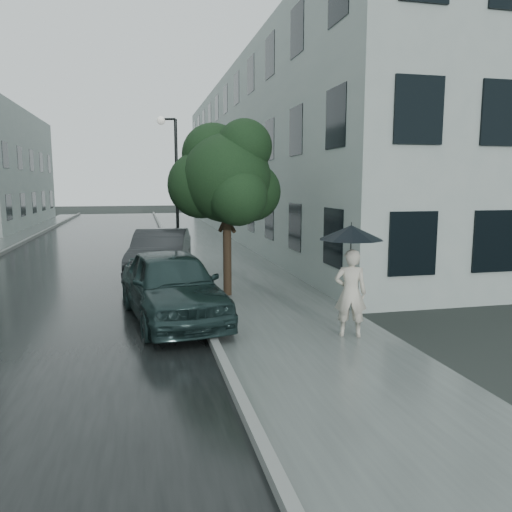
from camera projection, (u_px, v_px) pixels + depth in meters
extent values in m
plane|color=black|center=(295.00, 340.00, 9.60)|extent=(120.00, 120.00, 0.00)
cube|color=slate|center=(216.00, 254.00, 21.22)|extent=(3.50, 60.00, 0.01)
cube|color=slate|center=(173.00, 254.00, 20.80)|extent=(0.15, 60.00, 0.15)
cube|color=black|center=(85.00, 258.00, 20.03)|extent=(6.85, 60.00, 0.00)
cube|color=#94A29C|center=(286.00, 157.00, 28.97)|extent=(7.00, 36.00, 9.00)
cube|color=black|center=(226.00, 156.00, 28.19)|extent=(0.08, 32.40, 7.20)
cube|color=black|center=(32.00, 169.00, 35.64)|extent=(0.08, 16.20, 6.40)
imported|color=beige|center=(351.00, 293.00, 9.69)|extent=(0.73, 0.60, 1.73)
cylinder|color=black|center=(350.00, 263.00, 9.62)|extent=(0.02, 0.02, 0.90)
cone|color=black|center=(351.00, 232.00, 9.54)|extent=(1.61, 1.61, 0.28)
cylinder|color=black|center=(351.00, 224.00, 9.51)|extent=(0.02, 0.02, 0.08)
cylinder|color=black|center=(350.00, 287.00, 9.69)|extent=(0.03, 0.03, 0.06)
cylinder|color=#332619|center=(227.00, 254.00, 13.28)|extent=(0.22, 0.22, 2.22)
sphere|color=#193518|center=(227.00, 178.00, 12.99)|extent=(2.31, 2.31, 2.31)
sphere|color=#193518|center=(251.00, 192.00, 13.46)|extent=(1.59, 1.59, 1.59)
sphere|color=#193518|center=(201.00, 185.00, 13.22)|extent=(1.78, 1.78, 1.78)
sphere|color=#193518|center=(238.00, 196.00, 12.49)|extent=(1.50, 1.50, 1.50)
sphere|color=#193518|center=(213.00, 155.00, 13.35)|extent=(1.69, 1.69, 1.69)
sphere|color=#193518|center=(244.00, 147.00, 12.81)|extent=(1.43, 1.43, 1.43)
cylinder|color=black|center=(177.00, 191.00, 19.10)|extent=(0.12, 0.12, 5.37)
cylinder|color=black|center=(178.00, 258.00, 19.47)|extent=(0.28, 0.28, 0.20)
cylinder|color=black|center=(169.00, 119.00, 18.73)|extent=(0.50, 0.23, 0.08)
sphere|color=silver|center=(161.00, 121.00, 18.76)|extent=(0.32, 0.32, 0.32)
imported|color=#1A2D2D|center=(172.00, 285.00, 10.92)|extent=(2.49, 4.75, 1.54)
imported|color=#232628|center=(161.00, 253.00, 15.96)|extent=(2.35, 4.79, 1.51)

